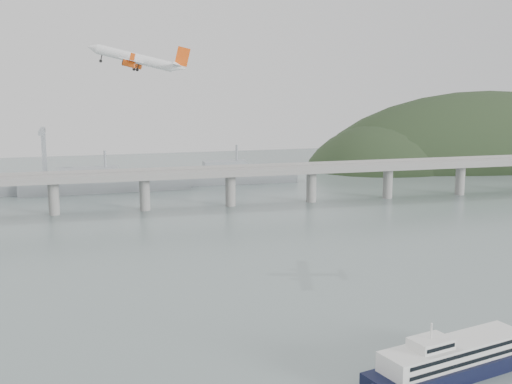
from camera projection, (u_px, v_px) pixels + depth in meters
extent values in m
plane|color=slate|center=(299.00, 341.00, 208.20)|extent=(900.00, 900.00, 0.00)
cube|color=gray|center=(196.00, 174.00, 395.31)|extent=(800.00, 22.00, 2.20)
cube|color=gray|center=(199.00, 173.00, 384.92)|extent=(800.00, 0.60, 1.80)
cube|color=gray|center=(194.00, 168.00, 404.96)|extent=(800.00, 0.60, 1.80)
cylinder|color=gray|center=(54.00, 198.00, 378.58)|extent=(6.00, 6.00, 21.00)
cylinder|color=gray|center=(145.00, 194.00, 390.27)|extent=(6.00, 6.00, 21.00)
cylinder|color=gray|center=(230.00, 190.00, 401.95)|extent=(6.00, 6.00, 21.00)
cylinder|color=gray|center=(311.00, 186.00, 413.63)|extent=(6.00, 6.00, 21.00)
cylinder|color=gray|center=(388.00, 183.00, 425.31)|extent=(6.00, 6.00, 21.00)
cylinder|color=gray|center=(460.00, 180.00, 436.99)|extent=(6.00, 6.00, 21.00)
ellipsoid|color=black|center=(484.00, 182.00, 589.53)|extent=(320.00, 150.00, 156.00)
ellipsoid|color=black|center=(387.00, 181.00, 556.68)|extent=(140.00, 110.00, 96.00)
cube|color=gray|center=(106.00, 185.00, 448.65)|extent=(110.55, 21.43, 8.00)
cube|color=gray|center=(88.00, 174.00, 444.58)|extent=(39.01, 16.73, 8.00)
cylinder|color=gray|center=(105.00, 161.00, 445.66)|extent=(1.60, 1.60, 14.00)
cube|color=gray|center=(237.00, 177.00, 479.21)|extent=(85.00, 13.60, 8.00)
cube|color=gray|center=(225.00, 167.00, 475.73)|extent=(29.75, 11.90, 8.00)
cylinder|color=gray|center=(237.00, 155.00, 476.23)|extent=(1.60, 1.60, 14.00)
cube|color=gray|center=(44.00, 156.00, 469.71)|extent=(3.00, 3.00, 40.00)
cube|color=gray|center=(42.00, 131.00, 456.81)|extent=(3.00, 28.00, 3.00)
cube|color=black|center=(453.00, 368.00, 184.87)|extent=(54.85, 26.58, 4.27)
cube|color=silver|center=(454.00, 351.00, 183.97)|extent=(46.05, 22.25, 5.34)
cube|color=black|center=(469.00, 354.00, 179.09)|extent=(39.14, 10.99, 1.07)
cube|color=black|center=(469.00, 363.00, 179.57)|extent=(39.14, 10.99, 1.07)
cube|color=black|center=(440.00, 339.00, 188.34)|extent=(39.14, 10.99, 1.07)
cube|color=black|center=(439.00, 348.00, 188.82)|extent=(39.14, 10.99, 1.07)
cube|color=silver|center=(431.00, 343.00, 179.12)|extent=(12.28, 10.05, 2.78)
cube|color=black|center=(441.00, 348.00, 175.87)|extent=(9.29, 2.69, 1.07)
cylinder|color=silver|center=(431.00, 331.00, 178.48)|extent=(0.66, 0.66, 4.27)
cylinder|color=white|center=(135.00, 58.00, 276.73)|extent=(31.12, 14.88, 11.29)
cone|color=white|center=(92.00, 48.00, 277.06)|extent=(6.43, 5.63, 5.05)
cone|color=white|center=(180.00, 68.00, 276.31)|extent=(7.24, 5.58, 5.31)
cube|color=white|center=(137.00, 62.00, 276.87)|extent=(16.38, 38.37, 3.64)
cube|color=white|center=(178.00, 65.00, 276.21)|extent=(7.32, 14.02, 1.80)
cube|color=#F75310|center=(182.00, 57.00, 275.65)|extent=(6.56, 2.00, 8.32)
cylinder|color=#F75310|center=(136.00, 65.00, 283.28)|extent=(5.80, 4.23, 3.65)
cylinder|color=black|center=(130.00, 64.00, 283.32)|extent=(1.73, 2.71, 2.62)
cube|color=white|center=(136.00, 62.00, 283.11)|extent=(3.02, 1.12, 1.98)
cylinder|color=#F75310|center=(129.00, 64.00, 270.99)|extent=(5.80, 4.23, 3.65)
cylinder|color=black|center=(123.00, 62.00, 271.03)|extent=(1.73, 2.71, 2.62)
cube|color=white|center=(129.00, 61.00, 270.83)|extent=(3.02, 1.12, 1.98)
cylinder|color=black|center=(138.00, 67.00, 280.07)|extent=(1.13, 0.56, 2.75)
cylinder|color=black|center=(137.00, 70.00, 280.25)|extent=(1.58, 0.82, 1.52)
cylinder|color=black|center=(135.00, 66.00, 274.26)|extent=(1.13, 0.56, 2.75)
cylinder|color=black|center=(134.00, 69.00, 274.44)|extent=(1.58, 0.82, 1.52)
cylinder|color=black|center=(101.00, 58.00, 277.44)|extent=(1.13, 0.56, 2.75)
cylinder|color=black|center=(101.00, 61.00, 277.62)|extent=(1.58, 0.82, 1.52)
cube|color=#F75310|center=(153.00, 62.00, 295.62)|extent=(2.38, 0.79, 3.06)
cube|color=#F75310|center=(132.00, 57.00, 257.65)|extent=(2.38, 0.79, 3.06)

